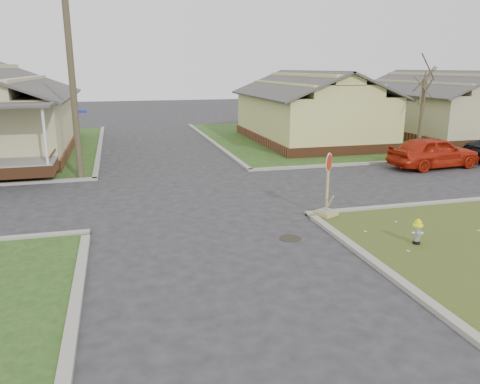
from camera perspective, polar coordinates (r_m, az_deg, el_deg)
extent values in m
plane|color=#252527|center=(13.75, -3.28, -5.78)|extent=(120.00, 120.00, 0.00)
cube|color=#204318|center=(39.52, 23.86, 6.69)|extent=(37.00, 19.00, 0.05)
cylinder|color=black|center=(13.87, 6.12, -5.61)|extent=(0.64, 0.64, 0.01)
cube|color=brown|center=(32.01, 8.42, 6.63)|extent=(7.20, 11.20, 0.60)
cube|color=#C4CA76|center=(31.82, 8.54, 9.48)|extent=(7.00, 11.00, 2.60)
cube|color=brown|center=(37.09, 22.89, 6.75)|extent=(7.20, 11.20, 0.60)
cube|color=tan|center=(36.92, 23.14, 9.20)|extent=(7.00, 11.00, 2.60)
cylinder|color=#433A26|center=(21.57, -19.82, 13.16)|extent=(0.28, 0.28, 9.00)
cylinder|color=#433A26|center=(28.29, 21.24, 8.48)|extent=(0.22, 0.22, 4.20)
cylinder|color=black|center=(14.14, 20.69, -5.75)|extent=(0.20, 0.20, 0.09)
cylinder|color=#B0AFB4|center=(14.06, 20.79, -4.77)|extent=(0.17, 0.17, 0.42)
sphere|color=#B0AFB4|center=(13.99, 20.87, -3.96)|extent=(0.17, 0.17, 0.17)
cylinder|color=#EDFF0D|center=(13.98, 20.88, -3.82)|extent=(0.27, 0.27, 0.05)
cylinder|color=#EDFF0D|center=(13.96, 20.90, -3.57)|extent=(0.20, 0.20, 0.09)
sphere|color=#EDFF0D|center=(13.94, 20.92, -3.36)|extent=(0.14, 0.14, 0.14)
cube|color=#9D8C55|center=(15.98, 10.45, -2.54)|extent=(0.59, 0.59, 0.14)
cube|color=gray|center=(15.96, 10.46, -2.23)|extent=(0.48, 0.48, 0.04)
cube|color=#9D8C55|center=(15.71, 10.62, 1.03)|extent=(0.09, 0.04, 2.01)
cylinder|color=#B1270B|center=(15.52, 10.81, 3.56)|extent=(0.54, 0.24, 0.57)
cylinder|color=silver|center=(15.53, 10.79, 3.57)|extent=(0.61, 0.26, 0.65)
imported|color=#AF200C|center=(25.17, 22.55, 4.52)|extent=(4.76, 2.23, 1.57)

